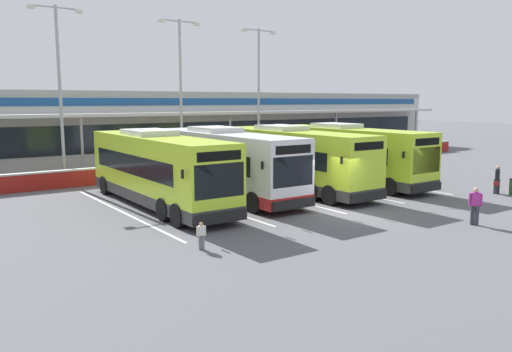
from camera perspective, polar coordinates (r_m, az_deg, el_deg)
name	(u,v)px	position (r m, az deg, el deg)	size (l,w,h in m)	color
ground_plane	(339,212)	(24.37, 9.36, -4.03)	(200.00, 200.00, 0.00)	#56565B
terminal_building	(126,126)	(46.91, -14.45, 5.51)	(70.00, 13.00, 6.00)	silver
red_barrier_wall	(193,168)	(35.87, -7.14, 0.93)	(60.00, 0.40, 1.10)	maroon
coach_bus_leftmost	(158,170)	(25.67, -11.01, 0.62)	(2.99, 12.18, 3.78)	#B7DB2D
coach_bus_left_centre	(224,164)	(27.93, -3.60, 1.39)	(2.99, 12.18, 3.78)	silver
coach_bus_centre	(291,160)	(29.75, 4.00, 1.82)	(2.99, 12.18, 3.78)	#B7DB2D
coach_bus_right_centre	(346,155)	(32.75, 10.16, 2.32)	(2.99, 12.18, 3.78)	#B7DB2D
bay_stripe_far_west	(122,212)	(24.89, -14.86, -3.93)	(0.14, 13.00, 0.01)	silver
bay_stripe_west	(200,202)	(26.60, -6.37, -2.90)	(0.14, 13.00, 0.01)	silver
bay_stripe_mid_west	(264,193)	(28.84, 0.94, -1.96)	(0.14, 13.00, 0.01)	silver
bay_stripe_centre	(319,186)	(31.47, 7.11, -1.14)	(0.14, 13.00, 0.01)	silver
bay_stripe_mid_east	(366,180)	(34.42, 12.27, -0.44)	(0.14, 13.00, 0.01)	silver
pedestrian_with_handbag	(497,179)	(31.65, 25.55, -0.29)	(0.65, 0.43, 1.62)	#33333D
pedestrian_in_dark_coat	(475,205)	(23.33, 23.49, -2.99)	(0.42, 0.47, 1.62)	#33333D
pedestrian_child	(201,235)	(18.08, -6.19, -6.60)	(0.33, 0.23, 1.00)	slate
lamp_post_west	(60,83)	(34.15, -21.27, 9.70)	(3.24, 0.28, 11.00)	#9E9EA3
lamp_post_centre	(181,86)	(37.70, -8.49, 10.01)	(3.24, 0.28, 11.00)	#9E9EA3
lamp_post_east	(259,88)	(42.01, 0.30, 9.94)	(3.24, 0.28, 11.00)	#9E9EA3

